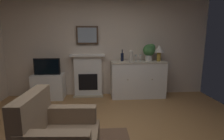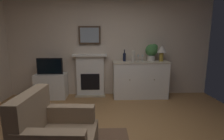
% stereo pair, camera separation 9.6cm
% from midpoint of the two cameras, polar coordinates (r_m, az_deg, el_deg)
% --- Properties ---
extents(wall_rear, '(5.30, 0.06, 2.71)m').
position_cam_midpoint_polar(wall_rear, '(4.59, -0.30, 8.58)').
color(wall_rear, beige).
rests_on(wall_rear, ground_plane).
extents(fireplace_unit, '(0.87, 0.30, 1.10)m').
position_cam_midpoint_polar(fireplace_unit, '(4.57, -6.50, -1.69)').
color(fireplace_unit, white).
rests_on(fireplace_unit, ground_plane).
extents(framed_picture, '(0.55, 0.04, 0.45)m').
position_cam_midpoint_polar(framed_picture, '(4.51, -6.74, 11.28)').
color(framed_picture, '#473323').
extents(sideboard_cabinet, '(1.39, 0.49, 0.93)m').
position_cam_midpoint_polar(sideboard_cabinet, '(4.50, 9.82, -3.04)').
color(sideboard_cabinet, white).
rests_on(sideboard_cabinet, ground_plane).
extents(table_lamp, '(0.26, 0.26, 0.40)m').
position_cam_midpoint_polar(table_lamp, '(4.52, 16.58, 6.29)').
color(table_lamp, '#B79338').
rests_on(table_lamp, sideboard_cabinet).
extents(wine_bottle, '(0.08, 0.08, 0.29)m').
position_cam_midpoint_polar(wine_bottle, '(4.38, 4.70, 4.31)').
color(wine_bottle, black).
rests_on(wine_bottle, sideboard_cabinet).
extents(wine_glass_left, '(0.07, 0.07, 0.16)m').
position_cam_midpoint_polar(wine_glass_left, '(4.38, 9.21, 4.39)').
color(wine_glass_left, silver).
rests_on(wine_glass_left, sideboard_cabinet).
extents(wine_glass_center, '(0.07, 0.07, 0.16)m').
position_cam_midpoint_polar(wine_glass_center, '(4.40, 10.62, 4.38)').
color(wine_glass_center, silver).
rests_on(wine_glass_center, sideboard_cabinet).
extents(vase_decorative, '(0.11, 0.11, 0.28)m').
position_cam_midpoint_polar(vase_decorative, '(4.31, 7.56, 4.57)').
color(vase_decorative, beige).
rests_on(vase_decorative, sideboard_cabinet).
extents(tv_cabinet, '(0.75, 0.42, 0.62)m').
position_cam_midpoint_polar(tv_cabinet, '(4.66, -18.69, -4.98)').
color(tv_cabinet, white).
rests_on(tv_cabinet, ground_plane).
extents(tv_set, '(0.62, 0.07, 0.40)m').
position_cam_midpoint_polar(tv_set, '(4.53, -19.16, 1.20)').
color(tv_set, black).
rests_on(tv_set, tv_cabinet).
extents(potted_plant_small, '(0.30, 0.30, 0.43)m').
position_cam_midpoint_polar(potted_plant_small, '(4.50, 13.52, 6.13)').
color(potted_plant_small, beige).
rests_on(potted_plant_small, sideboard_cabinet).
extents(armchair, '(0.85, 0.82, 0.92)m').
position_cam_midpoint_polar(armchair, '(2.26, -16.96, -20.29)').
color(armchair, '#8C7259').
rests_on(armchair, ground_plane).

